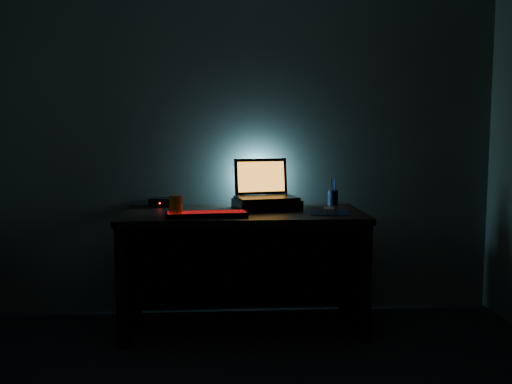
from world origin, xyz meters
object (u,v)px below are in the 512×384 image
(mouse, at_px, (329,210))
(pen_cup, at_px, (333,198))
(juice_glass, at_px, (176,207))
(laptop, at_px, (264,189))
(keyboard, at_px, (207,214))
(router, at_px, (164,202))

(mouse, height_order, pen_cup, pen_cup)
(mouse, distance_m, juice_glass, 0.93)
(mouse, bearing_deg, laptop, 150.34)
(keyboard, bearing_deg, pen_cup, 24.05)
(laptop, relative_size, pen_cup, 4.28)
(laptop, xyz_separation_m, mouse, (0.38, -0.29, -0.10))
(laptop, bearing_deg, pen_cup, -0.19)
(juice_glass, distance_m, router, 0.53)
(router, bearing_deg, laptop, 8.18)
(mouse, relative_size, juice_glass, 0.75)
(laptop, distance_m, pen_cup, 0.49)
(mouse, bearing_deg, router, 167.18)
(laptop, xyz_separation_m, juice_glass, (-0.55, -0.41, -0.05))
(keyboard, relative_size, pen_cup, 4.91)
(keyboard, height_order, juice_glass, juice_glass)
(keyboard, bearing_deg, laptop, 40.14)
(keyboard, relative_size, mouse, 4.99)
(laptop, relative_size, juice_glass, 3.27)
(mouse, distance_m, pen_cup, 0.40)
(keyboard, distance_m, pen_cup, 0.97)
(keyboard, relative_size, router, 2.50)
(laptop, bearing_deg, juice_glass, -155.06)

